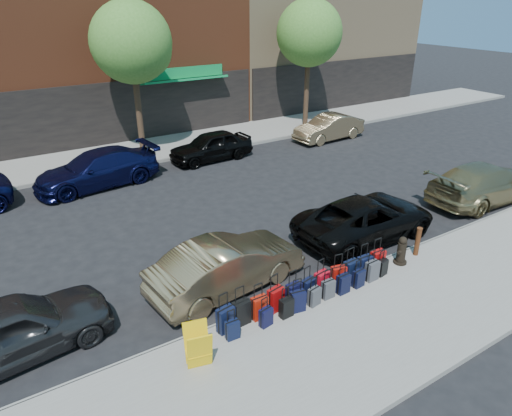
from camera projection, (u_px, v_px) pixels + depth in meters
ground at (223, 231)px, 16.04m from camera, size 120.00×120.00×0.00m
sidewalk_near at (351, 335)px, 11.03m from camera, size 60.00×4.00×0.15m
sidewalk_far at (131, 153)px, 23.66m from camera, size 60.00×4.00×0.15m
curb_near at (300, 293)px, 12.58m from camera, size 60.00×0.08×0.15m
curb_far at (144, 164)px, 22.12m from camera, size 60.00×0.08×0.15m
tree_center at (134, 45)px, 21.31m from camera, size 3.80×3.80×7.27m
tree_right at (311, 35)px, 26.38m from camera, size 3.80×3.80×7.27m
suitcase_front_0 at (226, 319)px, 10.96m from camera, size 0.47×0.31×1.05m
suitcase_front_1 at (242, 312)px, 11.19m from camera, size 0.45×0.26×1.05m
suitcase_front_2 at (260, 308)px, 11.40m from camera, size 0.41×0.23×0.99m
suitcase_front_3 at (276, 299)px, 11.68m from camera, size 0.47×0.31×1.04m
suitcase_front_4 at (294, 294)px, 11.93m from camera, size 0.42×0.26×0.98m
suitcase_front_5 at (308, 289)px, 12.13m from camera, size 0.44×0.30×0.97m
suitcase_front_6 at (322, 282)px, 12.40m from camera, size 0.45×0.29×1.00m
suitcase_front_7 at (338, 276)px, 12.66m from camera, size 0.45×0.30×0.99m
suitcase_front_8 at (351, 271)px, 12.88m from camera, size 0.44×0.26×1.03m
suitcase_front_9 at (364, 266)px, 13.10m from camera, size 0.43×0.24×1.03m
suitcase_front_10 at (377, 261)px, 13.37m from camera, size 0.43×0.24×1.04m
suitcase_back_0 at (232, 330)px, 10.74m from camera, size 0.34×0.21×0.78m
suitcase_back_2 at (266, 317)px, 11.16m from camera, size 0.36×0.25×0.79m
suitcase_back_3 at (286, 308)px, 11.47m from camera, size 0.36×0.22×0.84m
suitcase_back_4 at (298, 301)px, 11.67m from camera, size 0.42×0.29×0.93m
suitcase_back_5 at (314, 296)px, 11.91m from camera, size 0.37×0.25×0.82m
suitcase_back_6 at (328, 289)px, 12.19m from camera, size 0.35×0.21×0.84m
suitcase_back_7 at (343, 284)px, 12.38m from camera, size 0.38×0.24×0.89m
suitcase_back_8 at (359, 278)px, 12.66m from camera, size 0.37×0.24×0.83m
suitcase_back_9 at (372, 271)px, 12.94m from camera, size 0.41×0.25×0.95m
suitcase_back_10 at (382, 267)px, 13.18m from camera, size 0.36×0.24×0.79m
fire_hydrant at (402, 251)px, 13.70m from camera, size 0.46×0.40×0.89m
bollard at (418, 241)px, 14.10m from camera, size 0.17×0.17×0.94m
display_rack at (198, 347)px, 9.88m from camera, size 0.67×0.71×0.98m
car_near_0 at (11, 330)px, 10.21m from camera, size 4.58×2.29×1.50m
car_near_1 at (227, 266)px, 12.63m from camera, size 4.70×2.13×1.49m
car_near_2 at (366, 218)px, 15.36m from camera, size 5.16×2.44×1.42m
car_near_3 at (485, 183)px, 18.08m from camera, size 5.40×2.36×1.54m
car_far_1 at (97, 169)px, 19.52m from camera, size 5.47×2.72×1.53m
car_far_2 at (211, 146)px, 22.63m from camera, size 4.26×1.87×1.43m
car_far_3 at (329, 128)px, 25.79m from camera, size 4.33×1.70×1.40m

